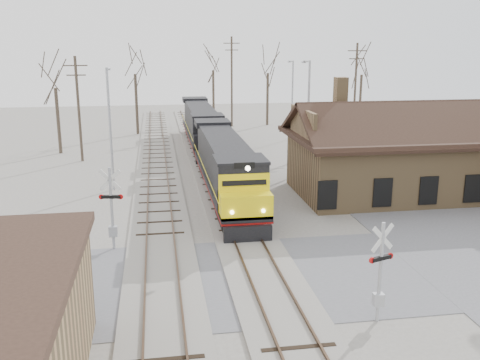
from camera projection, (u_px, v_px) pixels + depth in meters
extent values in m
plane|color=gray|center=(264.00, 277.00, 23.89)|extent=(140.00, 140.00, 0.00)
cube|color=#59595E|center=(264.00, 276.00, 23.88)|extent=(60.00, 9.00, 0.03)
cube|color=gray|center=(222.00, 188.00, 38.22)|extent=(3.40, 90.00, 0.12)
cube|color=#473323|center=(212.00, 187.00, 38.09)|extent=(0.08, 90.00, 0.14)
cube|color=#473323|center=(232.00, 186.00, 38.30)|extent=(0.08, 90.00, 0.14)
cube|color=gray|center=(159.00, 191.00, 37.54)|extent=(3.40, 90.00, 0.12)
cube|color=#473323|center=(148.00, 190.00, 37.40)|extent=(0.08, 90.00, 0.14)
cube|color=#473323|center=(169.00, 189.00, 37.62)|extent=(0.08, 90.00, 0.14)
cube|color=olive|center=(400.00, 165.00, 36.69)|extent=(14.00, 8.00, 4.00)
cube|color=black|center=(403.00, 135.00, 36.17)|extent=(15.20, 9.20, 0.30)
cube|color=black|center=(420.00, 125.00, 33.72)|extent=(15.00, 4.71, 2.66)
cube|color=black|center=(389.00, 116.00, 38.12)|extent=(15.00, 4.71, 2.66)
cube|color=olive|center=(340.00, 94.00, 36.32)|extent=(0.80, 0.80, 2.20)
cube|color=black|center=(238.00, 215.00, 30.87)|extent=(2.28, 3.64, 0.91)
cube|color=black|center=(215.00, 169.00, 42.20)|extent=(2.28, 3.64, 0.91)
cube|color=black|center=(225.00, 178.00, 36.35)|extent=(2.73, 18.22, 0.32)
cube|color=maroon|center=(225.00, 181.00, 36.40)|extent=(2.75, 18.22, 0.11)
cube|color=black|center=(223.00, 154.00, 37.09)|extent=(2.37, 13.21, 2.55)
cube|color=black|center=(240.00, 183.00, 29.55)|extent=(2.73, 2.55, 2.55)
cube|color=yellow|center=(245.00, 204.00, 28.26)|extent=(2.73, 1.64, 1.28)
cube|color=black|center=(248.00, 234.00, 27.72)|extent=(2.55, 0.25, 0.91)
cylinder|color=#FFF2CC|center=(248.00, 168.00, 26.93)|extent=(0.26, 0.10, 0.26)
cube|color=black|center=(207.00, 152.00, 48.78)|extent=(2.28, 3.64, 0.91)
cube|color=black|center=(197.00, 131.00, 60.11)|extent=(2.28, 3.64, 0.91)
cube|color=black|center=(201.00, 133.00, 54.26)|extent=(2.73, 18.22, 0.32)
cube|color=maroon|center=(201.00, 135.00, 54.31)|extent=(2.75, 18.22, 0.11)
cube|color=black|center=(200.00, 118.00, 55.00)|extent=(2.37, 13.21, 2.55)
cube|color=black|center=(207.00, 130.00, 47.46)|extent=(2.73, 2.55, 2.55)
cube|color=black|center=(209.00, 142.00, 46.17)|extent=(2.73, 1.64, 1.28)
cube|color=black|center=(211.00, 159.00, 45.63)|extent=(2.55, 0.25, 0.91)
cylinder|color=#A5A8AD|center=(380.00, 273.00, 19.60)|extent=(0.14, 0.14, 3.90)
cube|color=silver|center=(383.00, 238.00, 19.26)|extent=(0.98, 0.38, 1.02)
cube|color=silver|center=(383.00, 238.00, 19.26)|extent=(0.98, 0.38, 1.02)
cube|color=black|center=(381.00, 258.00, 19.46)|extent=(0.88, 0.43, 0.15)
cylinder|color=#B20C0C|center=(372.00, 260.00, 19.25)|extent=(0.25, 0.15, 0.23)
cylinder|color=#B20C0C|center=(390.00, 256.00, 19.66)|extent=(0.25, 0.15, 0.23)
cube|color=#A5A8AD|center=(378.00, 300.00, 19.87)|extent=(0.39, 0.29, 0.49)
cylinder|color=#A5A8AD|center=(112.00, 209.00, 26.57)|extent=(0.15, 0.15, 4.25)
cube|color=silver|center=(110.00, 180.00, 26.20)|extent=(1.11, 0.20, 1.11)
cube|color=silver|center=(110.00, 180.00, 26.20)|extent=(1.11, 0.20, 1.11)
cube|color=black|center=(111.00, 197.00, 26.41)|extent=(0.97, 0.29, 0.16)
cylinder|color=#B20C0C|center=(121.00, 197.00, 26.41)|extent=(0.26, 0.12, 0.26)
cylinder|color=#B20C0C|center=(101.00, 197.00, 26.40)|extent=(0.26, 0.12, 0.26)
cube|color=#A5A8AD|center=(113.00, 231.00, 26.86)|extent=(0.43, 0.32, 0.53)
cylinder|color=#A5A8AD|center=(110.00, 130.00, 37.02)|extent=(0.18, 0.18, 8.54)
cylinder|color=#A5A8AD|center=(108.00, 68.00, 36.85)|extent=(0.12, 1.80, 0.12)
cube|color=#A5A8AD|center=(109.00, 69.00, 37.64)|extent=(0.25, 0.50, 0.12)
cylinder|color=#A5A8AD|center=(308.00, 117.00, 42.39)|extent=(0.18, 0.18, 8.84)
cylinder|color=#A5A8AD|center=(307.00, 61.00, 42.17)|extent=(0.12, 1.80, 0.12)
cube|color=#A5A8AD|center=(304.00, 62.00, 42.96)|extent=(0.25, 0.50, 0.12)
cylinder|color=#A5A8AD|center=(292.00, 100.00, 57.30)|extent=(0.18, 0.18, 8.35)
cylinder|color=#A5A8AD|center=(291.00, 61.00, 57.15)|extent=(0.12, 1.80, 0.12)
cube|color=#A5A8AD|center=(289.00, 62.00, 57.94)|extent=(0.25, 0.50, 0.12)
cylinder|color=#382D23|center=(79.00, 110.00, 46.19)|extent=(0.24, 0.24, 9.09)
cube|color=#382D23|center=(75.00, 66.00, 45.26)|extent=(2.00, 0.10, 0.10)
cube|color=#382D23|center=(76.00, 75.00, 45.46)|extent=(1.60, 0.10, 0.10)
cylinder|color=#382D23|center=(232.00, 82.00, 65.67)|extent=(0.24, 0.24, 10.92)
cube|color=#382D23|center=(232.00, 43.00, 64.51)|extent=(2.00, 0.10, 0.10)
cube|color=#382D23|center=(232.00, 50.00, 64.71)|extent=(1.60, 0.10, 0.10)
cylinder|color=#382D23|center=(355.00, 93.00, 56.01)|extent=(0.24, 0.24, 10.17)
cube|color=#382D23|center=(357.00, 51.00, 54.94)|extent=(2.00, 0.10, 0.10)
cube|color=#382D23|center=(357.00, 59.00, 55.14)|extent=(1.60, 0.10, 0.10)
cylinder|color=#382D23|center=(58.00, 121.00, 49.97)|extent=(0.32, 0.32, 6.13)
cylinder|color=#382D23|center=(137.00, 104.00, 60.57)|extent=(0.32, 0.32, 6.79)
cylinder|color=#382D23|center=(213.00, 95.00, 71.93)|extent=(0.32, 0.32, 6.63)
cylinder|color=#382D23|center=(267.00, 99.00, 67.46)|extent=(0.32, 0.32, 6.50)
cylinder|color=#382D23|center=(360.00, 102.00, 64.19)|extent=(0.32, 0.32, 6.50)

